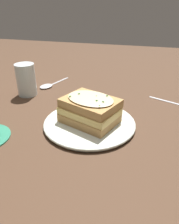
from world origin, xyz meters
The scene contains 5 objects.
ground_plane centered at (0.00, 0.00, 0.00)m, with size 2.40×2.40×0.00m, color #473021.
dinner_plate centered at (0.01, -0.03, 0.01)m, with size 0.27×0.27×0.01m.
sandwich centered at (0.01, -0.02, 0.05)m, with size 0.18×0.16×0.08m.
water_glass centered at (-0.28, 0.13, 0.06)m, with size 0.07×0.07×0.12m, color silver.
spoon centered at (-0.24, 0.23, 0.00)m, with size 0.08×0.17×0.01m.
Camera 1 is at (0.15, -0.56, 0.34)m, focal length 35.00 mm.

